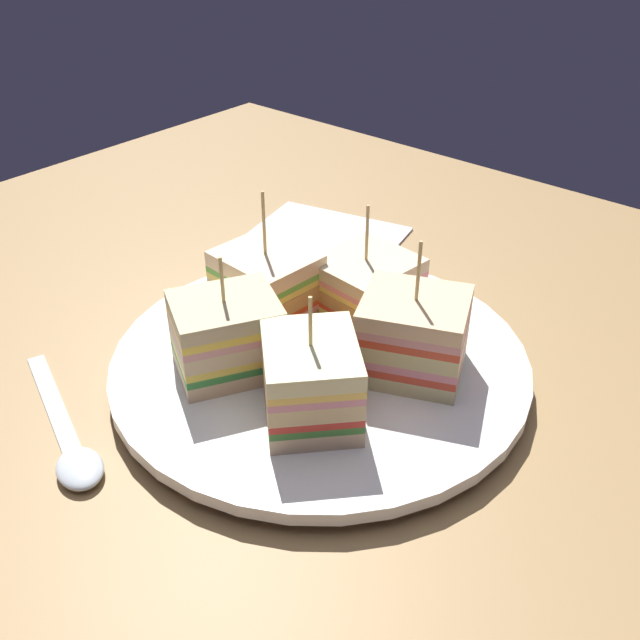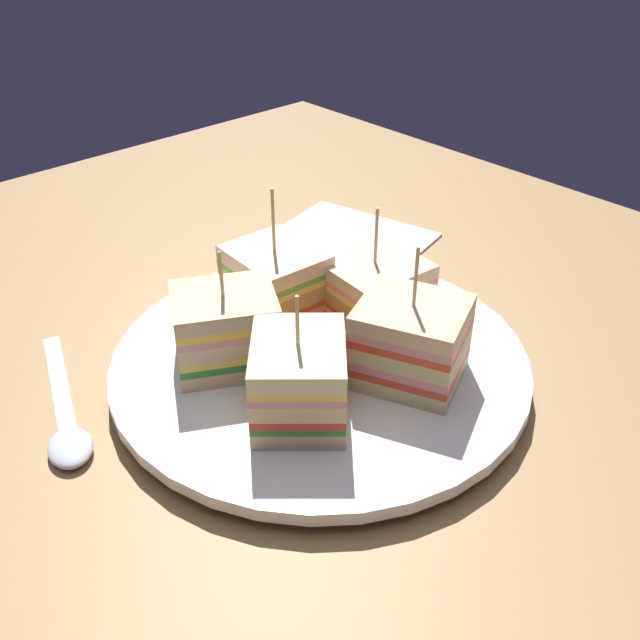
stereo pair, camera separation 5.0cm
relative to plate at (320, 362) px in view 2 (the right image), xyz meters
The scene contains 10 objects.
ground_plane 1.92cm from the plate, ahead, with size 102.31×87.27×1.80cm, color #967548.
plate is the anchor object (origin of this frame).
sandwich_wedge_0 7.32cm from the plate, 125.60° to the right, with size 8.46×8.93×8.80cm.
sandwich_wedge_1 7.31cm from the plate, 54.59° to the right, with size 9.03×8.95×8.87cm.
sandwich_wedge_2 7.37cm from the plate, 25.25° to the left, with size 8.90×8.49×10.00cm.
sandwich_wedge_3 7.16cm from the plate, 98.86° to the left, with size 7.25×7.66×9.14cm.
sandwich_wedge_4 7.31cm from the plate, 168.47° to the left, with size 7.40×6.40×10.40cm.
chip_pile 1.96cm from the plate, ahead, with size 6.03×7.05×1.79cm.
spoon 17.78cm from the plate, 111.07° to the right, with size 15.47×7.32×1.00cm.
napkin 22.00cm from the plate, 129.02° to the left, with size 14.24×10.67×0.50cm, color white.
Camera 2 is at (31.01, -28.58, 32.40)cm, focal length 40.76 mm.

